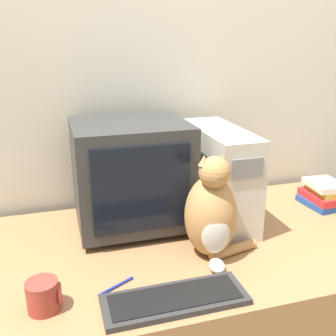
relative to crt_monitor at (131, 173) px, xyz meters
The scene contains 9 objects.
wall_back 0.46m from the crt_monitor, 55.55° to the left, with size 7.00×0.05×2.50m.
desk 0.65m from the crt_monitor, 45.55° to the right, with size 1.66×0.84×0.73m.
crt_monitor is the anchor object (origin of this frame).
computer_tower 0.36m from the crt_monitor, ahead, with size 0.17×0.46×0.39m.
keyboard 0.56m from the crt_monitor, 88.18° to the right, with size 0.42×0.15×0.02m.
cat 0.38m from the crt_monitor, 54.91° to the right, with size 0.28×0.27×0.37m.
book_stack 0.88m from the crt_monitor, ahead, with size 0.16×0.19×0.11m.
pen 0.48m from the crt_monitor, 108.47° to the right, with size 0.12×0.07×0.01m.
mug 0.59m from the crt_monitor, 127.48° to the right, with size 0.10×0.09×0.09m.
Camera 1 is at (-0.47, -0.81, 1.46)m, focal length 42.00 mm.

